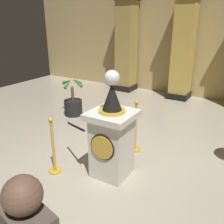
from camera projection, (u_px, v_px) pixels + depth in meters
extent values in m
plane|color=#B2A893|center=(96.00, 167.00, 4.54)|extent=(12.92, 12.92, 0.00)
cube|color=tan|center=(188.00, 45.00, 8.33)|extent=(12.92, 0.16, 3.44)
cube|color=silver|center=(112.00, 147.00, 4.16)|extent=(0.58, 0.58, 1.05)
cube|color=silver|center=(112.00, 115.00, 3.96)|extent=(0.72, 0.72, 0.10)
cylinder|color=gold|center=(102.00, 148.00, 3.87)|extent=(0.40, 0.03, 0.40)
cylinder|color=black|center=(102.00, 147.00, 3.88)|extent=(0.44, 0.01, 0.44)
cylinder|color=gold|center=(112.00, 111.00, 3.93)|extent=(0.43, 0.43, 0.04)
cone|color=black|center=(112.00, 97.00, 3.85)|extent=(0.32, 0.32, 0.44)
cylinder|color=gold|center=(112.00, 83.00, 3.77)|extent=(0.03, 0.03, 0.06)
sphere|color=silver|center=(112.00, 78.00, 3.74)|extent=(0.24, 0.24, 0.24)
cylinder|color=gold|center=(135.00, 149.00, 5.12)|extent=(0.24, 0.24, 0.03)
cylinder|color=gold|center=(136.00, 128.00, 4.95)|extent=(0.05, 0.05, 1.00)
sphere|color=gold|center=(137.00, 102.00, 4.76)|extent=(0.08, 0.08, 0.08)
cylinder|color=gold|center=(55.00, 171.00, 4.40)|extent=(0.24, 0.24, 0.03)
cylinder|color=gold|center=(53.00, 148.00, 4.23)|extent=(0.05, 0.05, 0.95)
sphere|color=gold|center=(51.00, 120.00, 4.05)|extent=(0.08, 0.08, 0.08)
cylinder|color=black|center=(117.00, 118.00, 4.66)|extent=(0.74, 0.47, 0.22)
cylinder|color=black|center=(75.00, 126.00, 4.30)|extent=(0.74, 0.47, 0.22)
sphere|color=black|center=(97.00, 127.00, 4.51)|extent=(0.04, 0.04, 0.04)
cube|color=black|center=(125.00, 87.00, 9.50)|extent=(0.70, 0.70, 0.20)
cube|color=tan|center=(126.00, 45.00, 8.95)|extent=(0.61, 0.61, 3.30)
cube|color=black|center=(179.00, 95.00, 8.49)|extent=(0.69, 0.69, 0.20)
cube|color=gold|center=(183.00, 49.00, 7.94)|extent=(0.60, 0.60, 3.30)
cylinder|color=black|center=(73.00, 108.00, 6.94)|extent=(0.50, 0.50, 0.43)
cylinder|color=brown|center=(73.00, 94.00, 6.80)|extent=(0.08, 0.08, 0.38)
cone|color=#387533|center=(77.00, 83.00, 6.63)|extent=(0.35, 0.15, 0.26)
cone|color=#387533|center=(77.00, 81.00, 6.80)|extent=(0.15, 0.34, 0.28)
cone|color=#387533|center=(67.00, 82.00, 6.78)|extent=(0.36, 0.13, 0.21)
cone|color=#387533|center=(68.00, 84.00, 6.55)|extent=(0.12, 0.34, 0.27)
sphere|color=brown|center=(22.00, 195.00, 1.38)|extent=(0.23, 0.23, 0.23)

